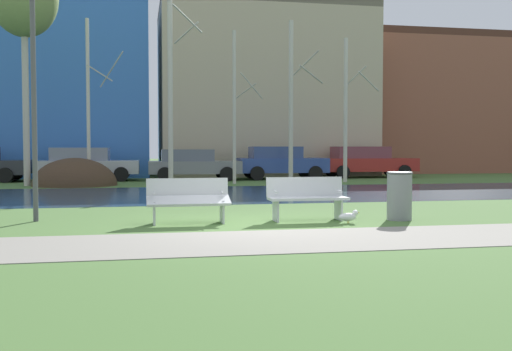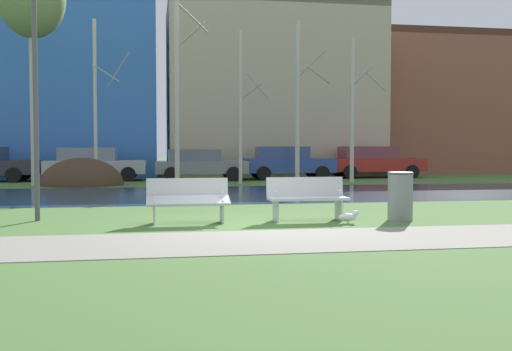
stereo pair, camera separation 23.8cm
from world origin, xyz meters
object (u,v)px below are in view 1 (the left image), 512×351
(bench_left, at_px, (188,199))
(parked_wagon_fourth_blue, at_px, (280,162))
(seagull, at_px, (349,216))
(streetlamp, at_px, (33,38))
(trash_bin, at_px, (399,195))
(parked_hatch_third_grey, at_px, (192,164))
(parked_sedan_second_silver, at_px, (86,163))
(parked_suv_fifth_red, at_px, (365,161))
(bench_right, at_px, (307,197))

(bench_left, distance_m, parked_wagon_fourth_blue, 16.51)
(seagull, distance_m, parked_wagon_fourth_blue, 16.34)
(seagull, xyz_separation_m, streetlamp, (-6.02, 1.48, 3.50))
(trash_bin, distance_m, parked_wagon_fourth_blue, 15.88)
(parked_hatch_third_grey, bearing_deg, trash_bin, -79.50)
(bench_left, height_order, seagull, bench_left)
(parked_sedan_second_silver, bearing_deg, parked_suv_fifth_red, 1.48)
(seagull, distance_m, parked_suv_fifth_red, 18.14)
(trash_bin, bearing_deg, bench_right, 171.63)
(bench_left, relative_size, bench_right, 1.00)
(parked_wagon_fourth_blue, bearing_deg, bench_left, -109.64)
(trash_bin, bearing_deg, streetlamp, 170.79)
(streetlamp, xyz_separation_m, parked_suv_fifth_red, (12.98, 15.26, -2.83))
(seagull, distance_m, streetlamp, 7.12)
(trash_bin, relative_size, seagull, 2.26)
(bench_right, height_order, parked_wagon_fourth_blue, parked_wagon_fourth_blue)
(parked_sedan_second_silver, bearing_deg, seagull, -68.94)
(parked_sedan_second_silver, bearing_deg, streetlamp, -88.88)
(parked_sedan_second_silver, distance_m, parked_suv_fifth_red, 13.28)
(trash_bin, height_order, parked_suv_fifth_red, parked_suv_fifth_red)
(streetlamp, relative_size, parked_wagon_fourth_blue, 1.32)
(seagull, bearing_deg, bench_right, 138.78)
(bench_left, xyz_separation_m, trash_bin, (4.26, -0.28, 0.04))
(bench_left, distance_m, trash_bin, 4.27)
(bench_right, relative_size, streetlamp, 0.29)
(parked_sedan_second_silver, relative_size, parked_suv_fifth_red, 0.93)
(seagull, bearing_deg, parked_hatch_third_grey, 96.02)
(bench_left, relative_size, seagull, 3.70)
(streetlamp, relative_size, parked_sedan_second_silver, 1.23)
(bench_right, distance_m, parked_hatch_third_grey, 15.16)
(parked_wagon_fourth_blue, bearing_deg, parked_suv_fifth_red, 7.74)
(streetlamp, bearing_deg, parked_hatch_third_grey, 72.95)
(bench_right, bearing_deg, streetlamp, 170.50)
(bench_right, relative_size, seagull, 3.70)
(bench_right, xyz_separation_m, parked_hatch_third_grey, (-0.99, 15.13, 0.27))
(parked_suv_fifth_red, bearing_deg, parked_sedan_second_silver, -178.52)
(bench_left, height_order, parked_wagon_fourth_blue, parked_wagon_fourth_blue)
(parked_suv_fifth_red, bearing_deg, bench_left, -121.80)
(bench_left, height_order, streetlamp, streetlamp)
(bench_left, bearing_deg, bench_right, 0.00)
(trash_bin, relative_size, parked_hatch_third_grey, 0.24)
(parked_hatch_third_grey, relative_size, parked_wagon_fourth_blue, 0.99)
(trash_bin, height_order, parked_hatch_third_grey, parked_hatch_third_grey)
(parked_wagon_fourth_blue, bearing_deg, trash_bin, -94.66)
(seagull, xyz_separation_m, parked_suv_fifth_red, (6.96, 16.74, 0.67))
(bench_left, relative_size, parked_sedan_second_silver, 0.36)
(bench_right, xyz_separation_m, seagull, (0.67, -0.59, -0.34))
(parked_hatch_third_grey, height_order, parked_suv_fifth_red, parked_suv_fifth_red)
(seagull, relative_size, parked_suv_fifth_red, 0.09)
(streetlamp, bearing_deg, bench_right, -9.50)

